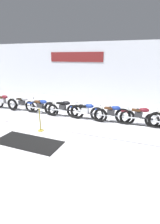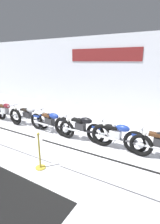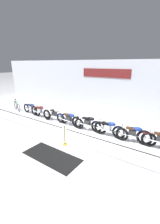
# 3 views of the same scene
# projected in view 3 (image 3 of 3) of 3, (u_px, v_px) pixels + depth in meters

# --- Properties ---
(ground_plane) EXTENTS (120.00, 120.00, 0.00)m
(ground_plane) POSITION_uv_depth(u_px,v_px,m) (82.00, 134.00, 8.77)
(ground_plane) COLOR silver
(back_wall) EXTENTS (28.00, 0.29, 4.20)m
(back_wall) POSITION_uv_depth(u_px,v_px,m) (117.00, 87.00, 12.16)
(back_wall) COLOR silver
(back_wall) RESTS_ON ground
(motorcycle_blue_0) EXTENTS (2.22, 0.62, 0.95)m
(motorcycle_blue_0) POSITION_uv_depth(u_px,v_px,m) (32.00, 109.00, 11.98)
(motorcycle_blue_0) COLOR black
(motorcycle_blue_0) RESTS_ON ground
(motorcycle_maroon_1) EXTENTS (2.32, 0.62, 0.96)m
(motorcycle_maroon_1) POSITION_uv_depth(u_px,v_px,m) (40.00, 111.00, 11.25)
(motorcycle_maroon_1) COLOR black
(motorcycle_maroon_1) RESTS_ON ground
(motorcycle_silver_2) EXTENTS (2.35, 0.62, 0.91)m
(motorcycle_silver_2) POSITION_uv_depth(u_px,v_px,m) (55.00, 114.00, 10.66)
(motorcycle_silver_2) COLOR black
(motorcycle_silver_2) RESTS_ON ground
(motorcycle_blue_3) EXTENTS (2.33, 0.62, 0.92)m
(motorcycle_blue_3) POSITION_uv_depth(u_px,v_px,m) (69.00, 119.00, 9.75)
(motorcycle_blue_3) COLOR black
(motorcycle_blue_3) RESTS_ON ground
(motorcycle_black_4) EXTENTS (2.41, 0.62, 0.97)m
(motorcycle_black_4) POSITION_uv_depth(u_px,v_px,m) (88.00, 123.00, 9.00)
(motorcycle_black_4) COLOR black
(motorcycle_black_4) RESTS_ON ground
(motorcycle_blue_5) EXTENTS (2.31, 0.62, 0.94)m
(motorcycle_blue_5) POSITION_uv_depth(u_px,v_px,m) (109.00, 129.00, 8.33)
(motorcycle_blue_5) COLOR black
(motorcycle_blue_5) RESTS_ON ground
(motorcycle_blue_6) EXTENTS (2.25, 0.62, 0.95)m
(motorcycle_blue_6) POSITION_uv_depth(u_px,v_px,m) (133.00, 134.00, 7.66)
(motorcycle_blue_6) COLOR black
(motorcycle_blue_6) RESTS_ON ground
(bicycle) EXTENTS (1.65, 0.67, 0.96)m
(bicycle) POSITION_uv_depth(u_px,v_px,m) (17.00, 106.00, 13.00)
(bicycle) COLOR black
(bicycle) RESTS_ON ground
(stanchion_far_left) EXTENTS (14.03, 0.28, 1.05)m
(stanchion_far_left) POSITION_uv_depth(u_px,v_px,m) (45.00, 125.00, 8.06)
(stanchion_far_left) COLOR gold
(stanchion_far_left) RESTS_ON ground
(stanchion_mid_left) EXTENTS (0.28, 0.28, 1.05)m
(stanchion_mid_left) POSITION_uv_depth(u_px,v_px,m) (65.00, 138.00, 7.49)
(stanchion_mid_left) COLOR gold
(stanchion_mid_left) RESTS_ON ground
(floor_banner) EXTENTS (2.71, 1.22, 0.01)m
(floor_banner) POSITION_uv_depth(u_px,v_px,m) (52.00, 156.00, 6.62)
(floor_banner) COLOR black
(floor_banner) RESTS_ON ground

